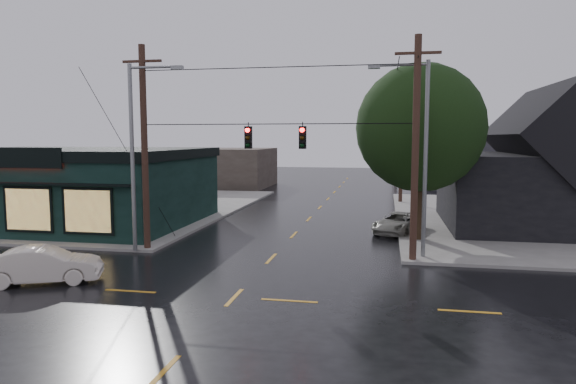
% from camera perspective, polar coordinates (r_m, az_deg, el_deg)
% --- Properties ---
extents(ground_plane, '(160.00, 160.00, 0.00)m').
position_cam_1_polar(ground_plane, '(18.74, -5.99, -11.58)').
color(ground_plane, black).
extents(sidewalk_nw, '(28.00, 28.00, 0.15)m').
position_cam_1_polar(sidewalk_nw, '(45.19, -23.21, -1.53)').
color(sidewalk_nw, gray).
rests_on(sidewalk_nw, ground).
extents(pizza_shop, '(16.30, 12.34, 4.90)m').
position_cam_1_polar(pizza_shop, '(36.33, -23.04, 0.68)').
color(pizza_shop, black).
rests_on(pizza_shop, ground).
extents(ne_building, '(12.60, 11.60, 8.75)m').
position_cam_1_polar(ne_building, '(35.48, 26.87, 3.49)').
color(ne_building, black).
rests_on(ne_building, ground).
extents(corner_tree, '(6.90, 6.90, 9.50)m').
position_cam_1_polar(corner_tree, '(28.60, 14.50, 6.89)').
color(corner_tree, black).
rests_on(corner_tree, ground).
extents(utility_pole_nw, '(2.00, 0.32, 10.15)m').
position_cam_1_polar(utility_pole_nw, '(26.94, -15.34, -6.30)').
color(utility_pole_nw, '#352217').
rests_on(utility_pole_nw, ground).
extents(utility_pole_ne, '(2.00, 0.32, 10.15)m').
position_cam_1_polar(utility_pole_ne, '(24.29, 13.66, -7.60)').
color(utility_pole_ne, '#352217').
rests_on(utility_pole_ne, ground).
extents(utility_pole_far_a, '(2.00, 0.32, 9.65)m').
position_cam_1_polar(utility_pole_far_a, '(45.46, 12.35, -1.23)').
color(utility_pole_far_a, '#352217').
rests_on(utility_pole_far_a, ground).
extents(utility_pole_far_b, '(2.00, 0.32, 9.15)m').
position_cam_1_polar(utility_pole_far_b, '(65.34, 11.91, 0.97)').
color(utility_pole_far_b, '#352217').
rests_on(utility_pole_far_b, ground).
extents(utility_pole_far_c, '(2.00, 0.32, 9.15)m').
position_cam_1_polar(utility_pole_far_c, '(85.28, 11.67, 2.15)').
color(utility_pole_far_c, '#352217').
rests_on(utility_pole_far_c, ground).
extents(span_signal_assembly, '(13.00, 0.48, 1.23)m').
position_cam_1_polar(span_signal_assembly, '(24.13, -1.44, 6.14)').
color(span_signal_assembly, black).
rests_on(span_signal_assembly, ground).
extents(streetlight_nw, '(5.40, 0.30, 9.15)m').
position_cam_1_polar(streetlight_nw, '(26.46, -16.59, -6.56)').
color(streetlight_nw, gray).
rests_on(streetlight_nw, ground).
extents(streetlight_ne, '(5.40, 0.30, 9.15)m').
position_cam_1_polar(streetlight_ne, '(25.00, 14.74, -7.24)').
color(streetlight_ne, gray).
rests_on(streetlight_ne, ground).
extents(bg_building_west, '(12.00, 10.00, 4.40)m').
position_cam_1_polar(bg_building_west, '(60.33, -7.78, 2.73)').
color(bg_building_west, '#40342E').
rests_on(bg_building_west, ground).
extents(bg_building_east, '(14.00, 12.00, 5.60)m').
position_cam_1_polar(bg_building_east, '(63.08, 20.68, 3.08)').
color(bg_building_east, '#2B2A30').
rests_on(bg_building_east, ground).
extents(sedan_cream, '(4.57, 3.10, 1.43)m').
position_cam_1_polar(sedan_cream, '(22.36, -25.57, -7.34)').
color(sedan_cream, silver).
rests_on(sedan_cream, ground).
extents(suv_silver, '(3.50, 4.83, 1.22)m').
position_cam_1_polar(suv_silver, '(31.23, 12.13, -3.39)').
color(suv_silver, gray).
rests_on(suv_silver, ground).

